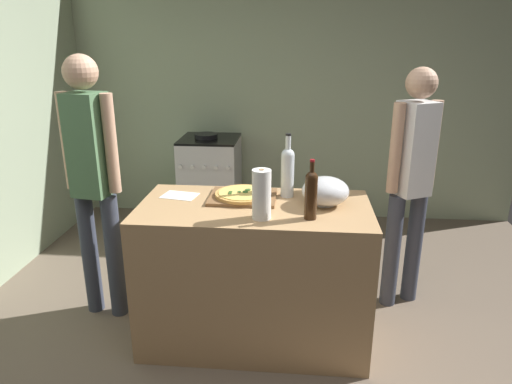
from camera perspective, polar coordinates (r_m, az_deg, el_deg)
The scene contains 13 objects.
ground_plane at distance 3.77m, azimuth 1.94°, elevation -10.50°, with size 4.72×3.38×0.02m, color #6B5B4C.
kitchen_wall_rear at distance 4.76m, azimuth 3.19°, elevation 12.32°, with size 4.72×0.10×2.60m, color #99A889.
counter at distance 2.89m, azimuth -0.19°, elevation -9.94°, with size 1.36×0.69×0.89m, color tan.
cutting_board at distance 2.82m, azimuth -1.62°, elevation -0.63°, with size 0.40×0.32×0.02m, color brown.
pizza at distance 2.81m, azimuth -1.63°, elevation -0.23°, with size 0.34×0.34×0.03m.
mixing_bowl at distance 2.72m, azimuth 8.51°, elevation 0.11°, with size 0.27×0.27×0.17m.
paper_towel_roll at distance 2.48m, azimuth 0.68°, elevation -0.30°, with size 0.10×0.10×0.28m.
wine_bottle_amber at distance 2.49m, azimuth 6.77°, elevation -0.11°, with size 0.07×0.07×0.33m.
wine_bottle_clear at distance 2.82m, azimuth 3.90°, elevation 2.75°, with size 0.08×0.08×0.39m.
recipe_sheet at distance 2.91m, azimuth -9.34°, elevation -0.43°, with size 0.21×0.15×0.00m, color white.
stove at distance 4.62m, azimuth -5.58°, elevation 1.25°, with size 0.55×0.58×0.93m.
person_in_stripes at distance 3.11m, azimuth -19.44°, elevation 2.23°, with size 0.38×0.23×1.73m.
person_in_red at distance 3.25m, azimuth 18.50°, elevation 1.89°, with size 0.34×0.27×1.65m.
Camera 1 is at (0.18, -1.89, 1.83)m, focal length 32.60 mm.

